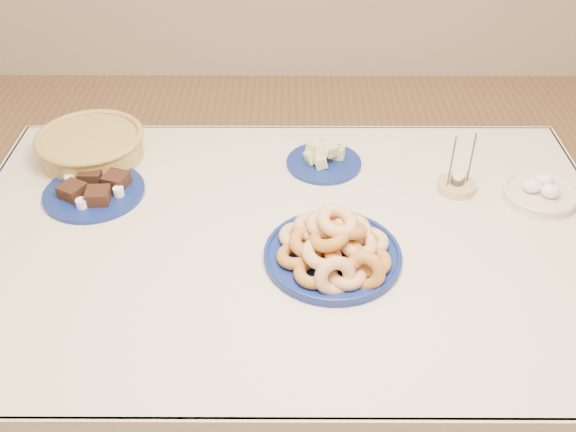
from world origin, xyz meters
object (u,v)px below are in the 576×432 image
at_px(wicker_basket, 91,145).
at_px(candle_holder, 457,185).
at_px(donut_platter, 334,248).
at_px(brownie_plate, 94,190).
at_px(dining_table, 288,265).
at_px(egg_bowl, 540,193).
at_px(melon_plate, 323,158).

bearing_deg(wicker_basket, candle_holder, -8.80).
bearing_deg(donut_platter, brownie_plate, 157.27).
relative_size(dining_table, donut_platter, 4.52).
bearing_deg(brownie_plate, donut_platter, -22.73).
height_order(dining_table, donut_platter, donut_platter).
relative_size(donut_platter, egg_bowl, 1.51).
xyz_separation_m(candle_holder, egg_bowl, (0.22, -0.04, 0.00)).
height_order(donut_platter, brownie_plate, donut_platter).
distance_m(brownie_plate, candle_holder, 1.01).
bearing_deg(egg_bowl, melon_plate, 163.61).
bearing_deg(dining_table, melon_plate, 72.60).
bearing_deg(brownie_plate, melon_plate, 13.55).
bearing_deg(donut_platter, melon_plate, 91.11).
bearing_deg(dining_table, candle_holder, 22.87).
height_order(brownie_plate, candle_holder, candle_holder).
bearing_deg(brownie_plate, egg_bowl, -0.84).
xyz_separation_m(donut_platter, brownie_plate, (-0.65, 0.27, -0.03)).
bearing_deg(egg_bowl, donut_platter, -156.28).
height_order(wicker_basket, candle_holder, candle_holder).
height_order(donut_platter, wicker_basket, donut_platter).
distance_m(dining_table, donut_platter, 0.21).
xyz_separation_m(melon_plate, wicker_basket, (-0.69, 0.03, 0.02)).
xyz_separation_m(wicker_basket, egg_bowl, (1.28, -0.21, -0.02)).
distance_m(wicker_basket, egg_bowl, 1.30).
bearing_deg(donut_platter, candle_holder, 39.48).
relative_size(wicker_basket, egg_bowl, 1.47).
bearing_deg(dining_table, donut_platter, -41.25).
xyz_separation_m(melon_plate, brownie_plate, (-0.64, -0.15, -0.01)).
height_order(dining_table, melon_plate, melon_plate).
xyz_separation_m(brownie_plate, wicker_basket, (-0.05, 0.19, 0.03)).
height_order(candle_holder, egg_bowl, candle_holder).
bearing_deg(donut_platter, wicker_basket, 146.64).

